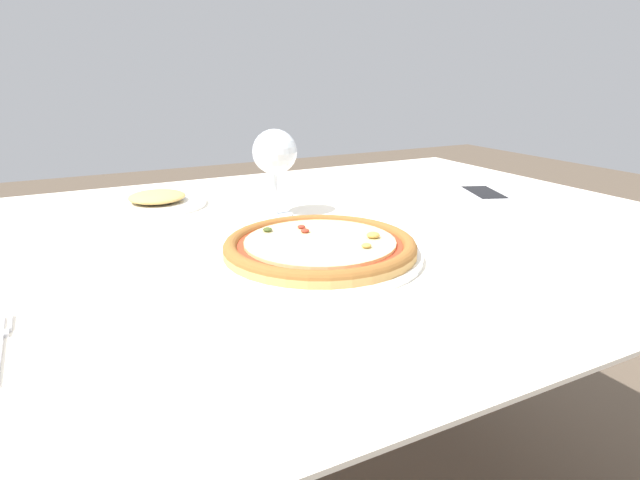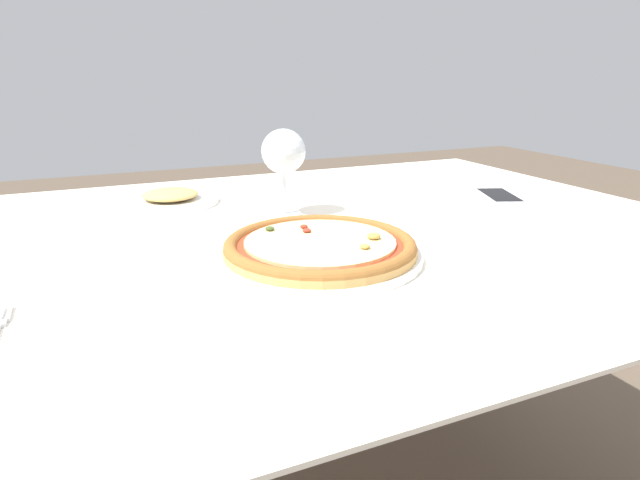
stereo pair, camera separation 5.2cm
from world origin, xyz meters
TOP-DOWN VIEW (x-y plane):
  - dining_table at (0.00, 0.00)m, footprint 1.45×1.12m
  - pizza_plate at (-0.08, -0.15)m, footprint 0.32×0.32m
  - wine_glass_far_left at (-0.04, 0.12)m, footprint 0.09×0.09m
  - cell_phone at (0.46, 0.05)m, footprint 0.12×0.16m
  - side_plate at (-0.24, 0.31)m, footprint 0.21×0.21m

SIDE VIEW (x-z plane):
  - dining_table at x=0.00m, z-range 0.30..1.06m
  - cell_phone at x=0.46m, z-range 0.76..0.77m
  - side_plate at x=-0.24m, z-range 0.75..0.78m
  - pizza_plate at x=-0.08m, z-range 0.75..0.79m
  - wine_glass_far_left at x=-0.04m, z-range 0.80..0.97m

